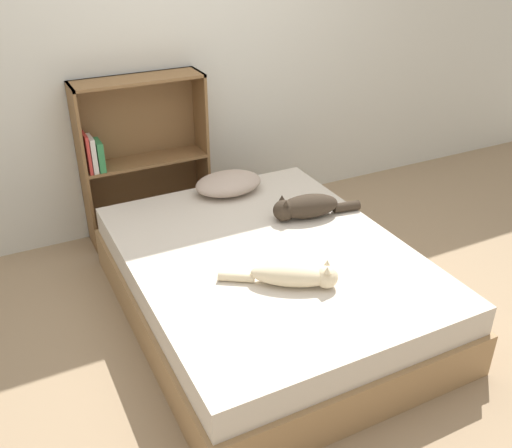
% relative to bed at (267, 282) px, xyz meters
% --- Properties ---
extents(ground_plane, '(8.00, 8.00, 0.00)m').
position_rel_bed_xyz_m(ground_plane, '(0.00, 0.00, -0.21)').
color(ground_plane, '#997F60').
extents(wall_back, '(8.00, 0.06, 2.50)m').
position_rel_bed_xyz_m(wall_back, '(0.00, 1.40, 1.04)').
color(wall_back, silver).
rests_on(wall_back, ground_plane).
extents(bed, '(1.54, 1.97, 0.42)m').
position_rel_bed_xyz_m(bed, '(0.00, 0.00, 0.00)').
color(bed, '#99754C').
rests_on(bed, ground_plane).
extents(pillow, '(0.46, 0.33, 0.13)m').
position_rel_bed_xyz_m(pillow, '(0.12, 0.79, 0.28)').
color(pillow, '#B29E8E').
rests_on(pillow, bed).
extents(cat_light, '(0.54, 0.40, 0.14)m').
position_rel_bed_xyz_m(cat_light, '(-0.03, -0.35, 0.27)').
color(cat_light, beige).
rests_on(cat_light, bed).
extents(cat_dark, '(0.57, 0.23, 0.15)m').
position_rel_bed_xyz_m(cat_dark, '(0.40, 0.25, 0.28)').
color(cat_dark, '#33281E').
rests_on(cat_dark, bed).
extents(bookshelf, '(0.87, 0.26, 1.15)m').
position_rel_bed_xyz_m(bookshelf, '(-0.34, 1.28, 0.37)').
color(bookshelf, brown).
rests_on(bookshelf, ground_plane).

